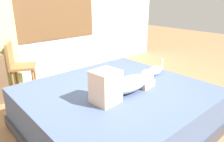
{
  "coord_description": "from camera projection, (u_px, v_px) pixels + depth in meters",
  "views": [
    {
      "loc": [
        -1.59,
        -1.62,
        1.56
      ],
      "look_at": [
        0.08,
        0.26,
        0.67
      ],
      "focal_mm": 34.42,
      "sensor_mm": 36.0,
      "label": 1
    }
  ],
  "objects": [
    {
      "name": "person_lying",
      "position": [
        124.0,
        84.0,
        2.37
      ],
      "size": [
        0.94,
        0.33,
        0.34
      ],
      "color": "#8C939E",
      "rests_on": "bed"
    },
    {
      "name": "ground_plane",
      "position": [
        121.0,
        129.0,
        2.65
      ],
      "size": [
        16.0,
        16.0,
        0.0
      ],
      "primitive_type": "plane",
      "color": "olive"
    },
    {
      "name": "bed",
      "position": [
        117.0,
        109.0,
        2.6
      ],
      "size": [
        2.06,
        1.92,
        0.52
      ],
      "color": "#38383D",
      "rests_on": "ground"
    },
    {
      "name": "cat",
      "position": [
        154.0,
        71.0,
        2.92
      ],
      "size": [
        0.36,
        0.12,
        0.21
      ],
      "color": "silver",
      "rests_on": "bed"
    },
    {
      "name": "back_wall_with_window",
      "position": [
        33.0,
        2.0,
        3.83
      ],
      "size": [
        6.4,
        0.14,
        2.9
      ],
      "color": "silver",
      "rests_on": "ground"
    },
    {
      "name": "chair_by_desk",
      "position": [
        18.0,
        64.0,
        3.46
      ],
      "size": [
        0.51,
        0.51,
        0.86
      ],
      "color": "brown",
      "rests_on": "ground"
    }
  ]
}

